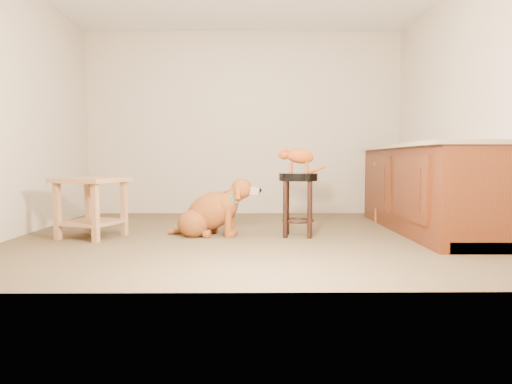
{
  "coord_description": "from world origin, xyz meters",
  "views": [
    {
      "loc": [
        0.11,
        -4.61,
        0.77
      ],
      "look_at": [
        0.15,
        0.0,
        0.45
      ],
      "focal_mm": 32.0,
      "sensor_mm": 36.0,
      "label": 1
    }
  ],
  "objects_px": {
    "tabby_kitten": "(297,157)",
    "side_table": "(91,198)",
    "padded_stool": "(298,192)",
    "wood_stool": "(396,192)",
    "golden_retriever": "(211,213)"
  },
  "relations": [
    {
      "from": "padded_stool",
      "to": "wood_stool",
      "type": "bearing_deg",
      "value": 34.34
    },
    {
      "from": "side_table",
      "to": "golden_retriever",
      "type": "height_order",
      "value": "side_table"
    },
    {
      "from": "side_table",
      "to": "tabby_kitten",
      "type": "height_order",
      "value": "tabby_kitten"
    },
    {
      "from": "padded_stool",
      "to": "golden_retriever",
      "type": "bearing_deg",
      "value": 176.93
    },
    {
      "from": "side_table",
      "to": "tabby_kitten",
      "type": "relative_size",
      "value": 1.51
    },
    {
      "from": "padded_stool",
      "to": "tabby_kitten",
      "type": "relative_size",
      "value": 1.31
    },
    {
      "from": "padded_stool",
      "to": "golden_retriever",
      "type": "relative_size",
      "value": 0.66
    },
    {
      "from": "wood_stool",
      "to": "golden_retriever",
      "type": "xyz_separation_m",
      "value": [
        -2.16,
        -0.82,
        -0.15
      ]
    },
    {
      "from": "golden_retriever",
      "to": "wood_stool",
      "type": "bearing_deg",
      "value": 29.77
    },
    {
      "from": "padded_stool",
      "to": "wood_stool",
      "type": "relative_size",
      "value": 0.86
    },
    {
      "from": "wood_stool",
      "to": "tabby_kitten",
      "type": "height_order",
      "value": "tabby_kitten"
    },
    {
      "from": "padded_stool",
      "to": "wood_stool",
      "type": "distance_m",
      "value": 1.54
    },
    {
      "from": "wood_stool",
      "to": "golden_retriever",
      "type": "height_order",
      "value": "wood_stool"
    },
    {
      "from": "tabby_kitten",
      "to": "side_table",
      "type": "bearing_deg",
      "value": -170.08
    },
    {
      "from": "wood_stool",
      "to": "tabby_kitten",
      "type": "distance_m",
      "value": 1.6
    }
  ]
}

